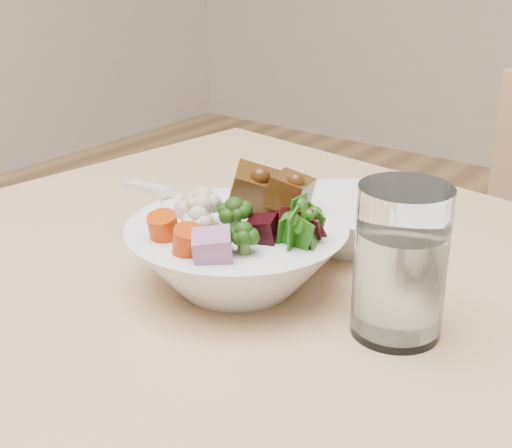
% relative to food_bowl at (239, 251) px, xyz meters
% --- Properties ---
extents(food_bowl, '(0.22, 0.22, 0.12)m').
position_rel_food_bowl_xyz_m(food_bowl, '(0.00, 0.00, 0.00)').
color(food_bowl, white).
rests_on(food_bowl, dining_table).
extents(soup_spoon, '(0.13, 0.05, 0.02)m').
position_rel_food_bowl_xyz_m(soup_spoon, '(-0.10, 0.01, 0.03)').
color(soup_spoon, white).
rests_on(soup_spoon, food_bowl).
extents(water_glass, '(0.08, 0.08, 0.14)m').
position_rel_food_bowl_xyz_m(water_glass, '(0.16, 0.01, 0.03)').
color(water_glass, white).
rests_on(water_glass, dining_table).
extents(side_bowl, '(0.16, 0.16, 0.05)m').
position_rel_food_bowl_xyz_m(side_bowl, '(0.04, 0.15, -0.01)').
color(side_bowl, white).
rests_on(side_bowl, dining_table).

